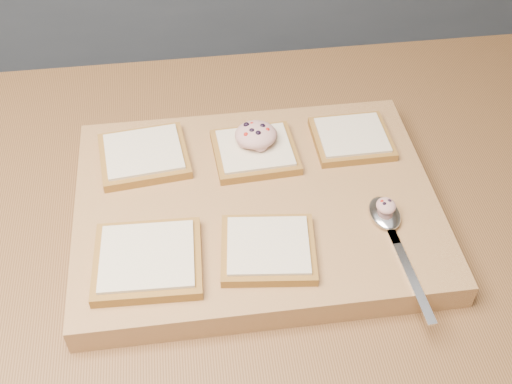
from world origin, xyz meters
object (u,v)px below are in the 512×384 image
Objects in this scene: spoon at (388,222)px; tuna_salad_dollop at (256,135)px; bread_far_center at (255,151)px; cutting_board at (256,207)px.

tuna_salad_dollop is at bearing 132.39° from spoon.
tuna_salad_dollop is at bearing 76.37° from bread_far_center.
spoon is (0.15, -0.17, -0.02)m from tuna_salad_dollop.
cutting_board is 0.18m from spoon.
cutting_board is 0.11m from tuna_salad_dollop.
spoon is at bearing -45.32° from bread_far_center.
bread_far_center is 2.03× the size of tuna_salad_dollop.
tuna_salad_dollop is (0.01, 0.09, 0.05)m from cutting_board.
spoon is at bearing -23.64° from cutting_board.
tuna_salad_dollop reaches higher than cutting_board.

